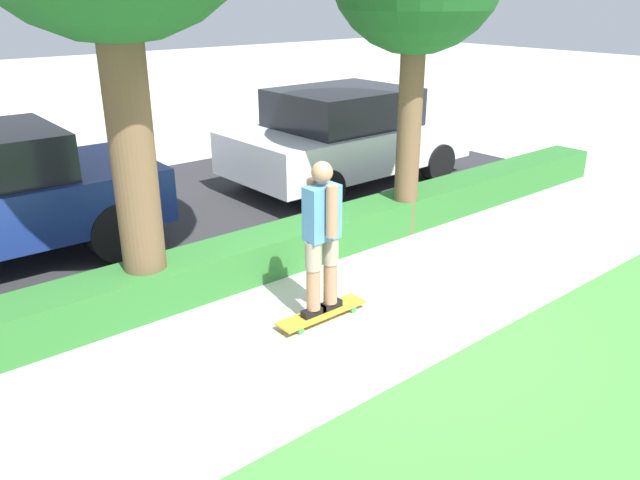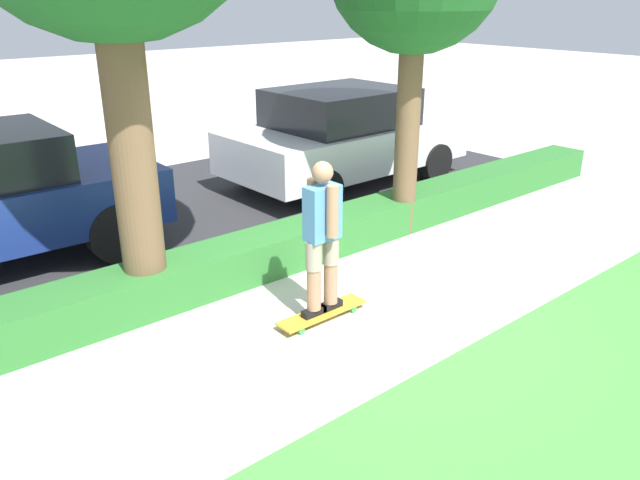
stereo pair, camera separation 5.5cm
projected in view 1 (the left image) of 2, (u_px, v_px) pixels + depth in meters
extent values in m
plane|color=#BCB7AD|center=(370.00, 317.00, 6.33)|extent=(60.00, 60.00, 0.00)
cube|color=#2D2D30|center=(175.00, 212.00, 9.33)|extent=(13.08, 5.00, 0.01)
cube|color=#2D702D|center=(277.00, 249.00, 7.38)|extent=(13.08, 0.60, 0.46)
cube|color=gold|center=(322.00, 312.00, 6.25)|extent=(1.01, 0.24, 0.02)
cylinder|color=green|center=(353.00, 309.00, 6.41)|extent=(0.07, 0.04, 0.07)
cylinder|color=green|center=(341.00, 303.00, 6.54)|extent=(0.07, 0.04, 0.07)
cylinder|color=green|center=(301.00, 331.00, 6.00)|extent=(0.07, 0.04, 0.07)
cylinder|color=green|center=(289.00, 324.00, 6.13)|extent=(0.07, 0.04, 0.07)
cube|color=black|center=(313.00, 312.00, 6.17)|extent=(0.26, 0.09, 0.07)
cylinder|color=#A37556|center=(313.00, 276.00, 6.03)|extent=(0.14, 0.14, 0.71)
cylinder|color=gray|center=(313.00, 256.00, 5.95)|extent=(0.16, 0.16, 0.29)
cube|color=black|center=(330.00, 305.00, 6.30)|extent=(0.26, 0.09, 0.07)
cylinder|color=#A37556|center=(330.00, 270.00, 6.16)|extent=(0.14, 0.14, 0.71)
cylinder|color=gray|center=(331.00, 250.00, 6.08)|extent=(0.16, 0.16, 0.29)
cube|color=#4C84B7|center=(322.00, 213.00, 5.86)|extent=(0.34, 0.19, 0.53)
cylinder|color=#A37556|center=(332.00, 211.00, 5.74)|extent=(0.11, 0.11, 0.50)
cylinder|color=#A37556|center=(313.00, 204.00, 5.94)|extent=(0.11, 0.11, 0.50)
sphere|color=#A37556|center=(322.00, 172.00, 5.71)|extent=(0.20, 0.20, 0.20)
cylinder|color=brown|center=(133.00, 154.00, 5.90)|extent=(0.43, 0.43, 3.29)
cylinder|color=brown|center=(409.00, 130.00, 8.05)|extent=(0.31, 0.31, 2.82)
cylinder|color=black|center=(119.00, 231.00, 7.54)|extent=(0.75, 0.23, 0.75)
cylinder|color=black|center=(68.00, 197.00, 8.81)|extent=(0.75, 0.23, 0.75)
cube|color=silver|center=(348.00, 144.00, 10.55)|extent=(4.15, 2.04, 0.68)
cube|color=black|center=(343.00, 107.00, 10.24)|extent=(2.17, 1.77, 0.60)
cylinder|color=black|center=(438.00, 162.00, 10.78)|extent=(0.65, 0.24, 0.65)
cylinder|color=black|center=(365.00, 144.00, 12.08)|extent=(0.65, 0.24, 0.65)
cylinder|color=black|center=(324.00, 190.00, 9.26)|extent=(0.65, 0.24, 0.65)
cylinder|color=black|center=(255.00, 166.00, 10.57)|extent=(0.65, 0.24, 0.65)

